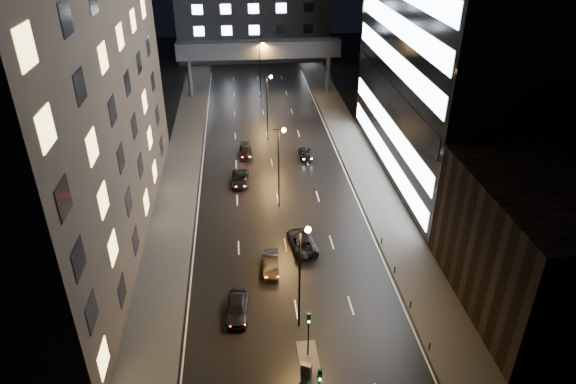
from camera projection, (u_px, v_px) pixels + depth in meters
name	position (u px, v px, depth m)	size (l,w,h in m)	color
ground	(272.00, 163.00, 72.15)	(160.00, 160.00, 0.00)	black
sidewalk_left	(179.00, 183.00, 66.69)	(5.00, 110.00, 0.15)	#383533
sidewalk_right	(367.00, 174.00, 68.89)	(5.00, 110.00, 0.15)	#383533
building_left	(34.00, 54.00, 46.47)	(15.00, 48.00, 40.00)	#2D2319
building_right_low	(529.00, 248.00, 44.11)	(10.00, 18.00, 12.00)	black
building_far	(252.00, 1.00, 116.22)	(34.00, 14.00, 25.00)	#333335
skybridge	(259.00, 50.00, 94.02)	(30.00, 3.00, 10.00)	#333335
median_island	(312.00, 380.00, 39.24)	(1.60, 8.00, 0.15)	#383533
traffic_signal_near	(308.00, 328.00, 39.91)	(0.28, 0.34, 4.40)	black
bollard_row	(419.00, 325.00, 43.82)	(0.12, 25.12, 0.90)	black
streetlight_near	(302.00, 265.00, 41.26)	(1.45, 0.50, 10.15)	black
streetlight_mid_a	(280.00, 158.00, 58.58)	(1.45, 0.50, 10.15)	black
streetlight_mid_b	(268.00, 100.00, 75.89)	(1.45, 0.50, 10.15)	black
streetlight_far	(261.00, 63.00, 93.21)	(1.45, 0.50, 10.15)	black
car_away_a	(237.00, 308.00, 45.20)	(1.88, 4.68, 1.60)	black
car_away_b	(270.00, 263.00, 50.85)	(1.55, 4.44, 1.46)	black
car_away_c	(240.00, 179.00, 66.51)	(2.20, 4.77, 1.33)	black
car_away_d	(246.00, 151.00, 73.98)	(1.79, 4.41, 1.28)	black
car_toward_a	(302.00, 241.00, 54.16)	(2.48, 5.37, 1.49)	black
car_toward_b	(306.00, 153.00, 73.41)	(1.82, 4.48, 1.30)	black
utility_cabinet	(306.00, 370.00, 39.31)	(0.77, 0.45, 1.14)	#4B4B4D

